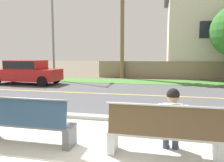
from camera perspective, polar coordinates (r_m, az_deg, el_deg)
name	(u,v)px	position (r m, az deg, el deg)	size (l,w,h in m)	color
ground_plane	(136,90)	(11.70, 6.31, -2.38)	(140.00, 140.00, 0.00)	#665B4C
sidewalk_pavement	(92,148)	(4.48, -5.37, -17.18)	(44.00, 3.60, 0.01)	beige
curb_edge	(113,118)	(6.23, 0.30, -9.77)	(44.00, 0.30, 0.11)	#ADA89E
street_asphalt	(132,95)	(10.23, 5.35, -3.63)	(52.00, 8.00, 0.01)	#515156
road_centre_line	(132,95)	(10.23, 5.35, -3.61)	(48.00, 0.14, 0.01)	#E0CC4C
far_verge_grass	(142,82)	(15.53, 7.94, -0.18)	(48.00, 2.80, 0.02)	#478438
bench_left	(26,123)	(4.81, -21.69, -10.14)	(1.98, 0.48, 1.01)	slate
bench_right	(163,133)	(4.01, 13.32, -13.19)	(1.98, 0.48, 1.01)	silver
seated_person_white	(172,119)	(4.11, 15.44, -9.62)	(0.52, 0.68, 1.25)	#333D56
car_red_near	(26,71)	(15.03, -21.49, 2.45)	(4.30, 1.86, 1.54)	red
streetlamp	(54,27)	(17.23, -14.91, 13.44)	(0.24, 2.10, 6.88)	gray
palm_tree_short	(122,1)	(18.31, 2.74, 20.19)	(2.09, 1.98, 7.63)	brown
garden_wall	(178,70)	(18.21, 16.83, 2.77)	(13.00, 0.36, 1.40)	gray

